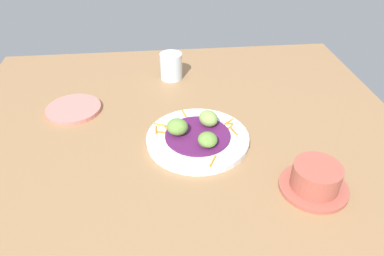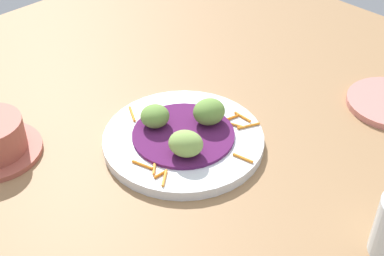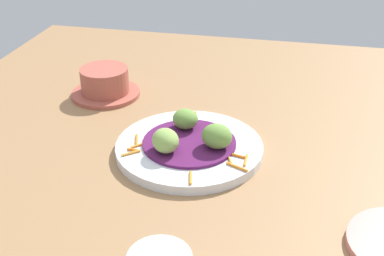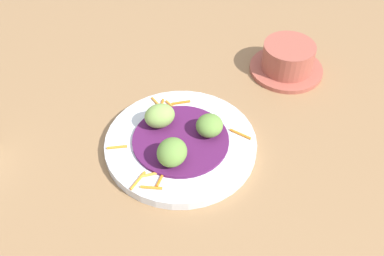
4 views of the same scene
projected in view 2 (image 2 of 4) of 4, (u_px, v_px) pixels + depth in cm
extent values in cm
cube|color=#936D47|center=(190.00, 132.00, 83.09)|extent=(110.00, 110.00, 2.00)
cylinder|color=silver|center=(183.00, 140.00, 78.86)|extent=(23.48, 23.48, 1.52)
cylinder|color=#51194C|center=(183.00, 134.00, 78.24)|extent=(14.91, 14.91, 0.50)
cylinder|color=orange|center=(164.00, 178.00, 71.06)|extent=(2.19, 2.57, 0.40)
cylinder|color=orange|center=(229.00, 119.00, 81.32)|extent=(1.17, 3.12, 0.40)
cylinder|color=orange|center=(249.00, 126.00, 79.92)|extent=(1.85, 3.42, 0.40)
cylinder|color=orange|center=(132.00, 114.00, 82.27)|extent=(3.45, 2.06, 0.40)
cylinder|color=orange|center=(243.00, 117.00, 81.68)|extent=(3.11, 0.42, 0.40)
cylinder|color=orange|center=(142.00, 165.00, 73.11)|extent=(3.20, 1.33, 0.40)
cylinder|color=orange|center=(154.00, 166.00, 72.86)|extent=(2.47, 2.50, 0.40)
cylinder|color=orange|center=(160.00, 174.00, 71.63)|extent=(0.52, 2.00, 0.40)
cylinder|color=orange|center=(235.00, 125.00, 80.09)|extent=(2.85, 1.36, 0.40)
cylinder|color=orange|center=(243.00, 158.00, 74.21)|extent=(3.09, 1.05, 0.40)
ellipsoid|color=#84A851|center=(186.00, 144.00, 73.39)|extent=(6.21, 5.93, 3.59)
ellipsoid|color=olive|center=(209.00, 112.00, 78.99)|extent=(5.51, 5.85, 3.81)
ellipsoid|color=olive|center=(155.00, 116.00, 78.61)|extent=(5.76, 5.81, 3.24)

